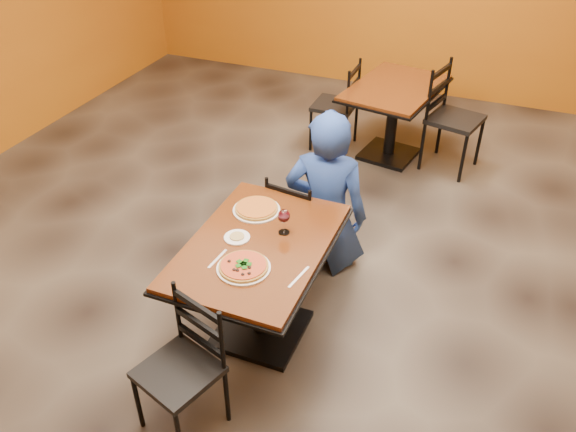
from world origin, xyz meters
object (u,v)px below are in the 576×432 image
at_px(plate_main, 244,268).
at_px(side_plate, 237,237).
at_px(table_main, 259,268).
at_px(table_second, 394,105).
at_px(chair_main_near, 178,373).
at_px(plate_far, 257,210).
at_px(chair_main_far, 299,221).
at_px(wine_glass, 284,221).
at_px(diner, 327,191).
at_px(pizza_far, 256,208).
at_px(chair_second_left, 335,105).
at_px(chair_second_right, 455,120).
at_px(pizza_main, 244,266).

relative_size(plate_main, side_plate, 1.94).
xyz_separation_m(plate_main, side_plate, (-0.16, 0.25, 0.00)).
xyz_separation_m(table_main, table_second, (0.20, 2.72, -0.00)).
height_order(chair_main_near, side_plate, chair_main_near).
bearing_deg(plate_far, chair_main_far, 73.09).
distance_m(table_main, wine_glass, 0.34).
height_order(diner, pizza_far, diner).
bearing_deg(chair_main_near, chair_second_left, 113.07).
xyz_separation_m(chair_main_near, plate_far, (-0.04, 1.13, 0.33)).
xyz_separation_m(chair_second_right, pizza_main, (-0.77, -2.97, 0.27)).
bearing_deg(chair_second_right, plate_main, 179.39).
height_order(plate_far, pizza_far, pizza_far).
bearing_deg(side_plate, plate_far, 92.44).
height_order(chair_second_right, diner, diner).
distance_m(table_main, chair_main_far, 0.77).
relative_size(plate_main, pizza_main, 1.09).
bearing_deg(pizza_main, chair_main_far, 92.49).
distance_m(pizza_far, wine_glass, 0.31).
bearing_deg(chair_main_near, pizza_far, 110.65).
height_order(pizza_main, pizza_far, same).
bearing_deg(chair_main_far, chair_second_left, -71.62).
bearing_deg(pizza_far, wine_glass, -31.07).
xyz_separation_m(diner, plate_far, (-0.29, -0.59, 0.13)).
distance_m(table_main, chair_main_near, 0.83).
height_order(chair_main_far, wine_glass, wine_glass).
xyz_separation_m(chair_second_left, chair_second_right, (1.19, 0.00, 0.05)).
height_order(plate_main, wine_glass, wine_glass).
height_order(table_second, chair_main_near, chair_main_near).
xyz_separation_m(chair_second_left, plate_main, (0.42, -2.97, 0.30)).
height_order(chair_main_far, plate_far, chair_main_far).
bearing_deg(plate_far, wine_glass, -31.07).
bearing_deg(table_main, wine_glass, 56.86).
bearing_deg(chair_main_far, side_plate, 88.57).
relative_size(diner, plate_far, 4.06).
xyz_separation_m(table_second, pizza_far, (-0.35, -2.41, 0.22)).
xyz_separation_m(chair_main_far, chair_second_left, (-0.38, 1.97, 0.04)).
bearing_deg(pizza_main, chair_second_left, 98.03).
bearing_deg(pizza_main, plate_main, 0.00).
bearing_deg(wine_glass, chair_second_left, 101.04).
bearing_deg(pizza_far, chair_second_left, 95.76).
bearing_deg(chair_second_left, table_second, 89.95).
height_order(diner, plate_far, diner).
height_order(chair_main_far, diner, diner).
bearing_deg(pizza_main, pizza_far, 107.39).
height_order(chair_main_near, plate_main, chair_main_near).
height_order(chair_second_right, wine_glass, chair_second_right).
xyz_separation_m(table_main, chair_main_far, (-0.02, 0.75, -0.14)).
bearing_deg(plate_far, pizza_main, -72.61).
xyz_separation_m(diner, plate_main, (-0.11, -1.15, 0.13)).
height_order(pizza_far, side_plate, pizza_far).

